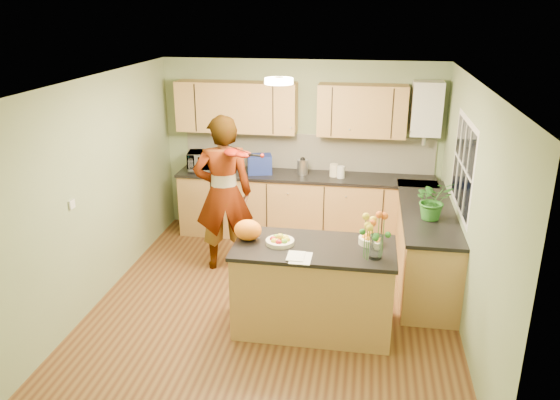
# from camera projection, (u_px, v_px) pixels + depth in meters

# --- Properties ---
(floor) EXTENTS (4.50, 4.50, 0.00)m
(floor) POSITION_uv_depth(u_px,v_px,m) (275.00, 303.00, 6.23)
(floor) COLOR #502C17
(floor) RESTS_ON ground
(ceiling) EXTENTS (4.00, 4.50, 0.02)m
(ceiling) POSITION_uv_depth(u_px,v_px,m) (274.00, 81.00, 5.38)
(ceiling) COLOR silver
(ceiling) RESTS_ON wall_back
(wall_back) EXTENTS (4.00, 0.02, 2.50)m
(wall_back) POSITION_uv_depth(u_px,v_px,m) (301.00, 148.00, 7.89)
(wall_back) COLOR gray
(wall_back) RESTS_ON floor
(wall_front) EXTENTS (4.00, 0.02, 2.50)m
(wall_front) POSITION_uv_depth(u_px,v_px,m) (218.00, 310.00, 3.72)
(wall_front) COLOR gray
(wall_front) RESTS_ON floor
(wall_left) EXTENTS (0.02, 4.50, 2.50)m
(wall_left) POSITION_uv_depth(u_px,v_px,m) (99.00, 190.00, 6.11)
(wall_left) COLOR gray
(wall_left) RESTS_ON floor
(wall_right) EXTENTS (0.02, 4.50, 2.50)m
(wall_right) POSITION_uv_depth(u_px,v_px,m) (469.00, 211.00, 5.50)
(wall_right) COLOR gray
(wall_right) RESTS_ON floor
(back_counter) EXTENTS (3.64, 0.62, 0.94)m
(back_counter) POSITION_uv_depth(u_px,v_px,m) (305.00, 206.00, 7.87)
(back_counter) COLOR #A57F42
(back_counter) RESTS_ON floor
(right_counter) EXTENTS (0.62, 2.24, 0.94)m
(right_counter) POSITION_uv_depth(u_px,v_px,m) (425.00, 245.00, 6.60)
(right_counter) COLOR #A57F42
(right_counter) RESTS_ON floor
(splashback) EXTENTS (3.60, 0.02, 0.52)m
(splashback) POSITION_uv_depth(u_px,v_px,m) (308.00, 152.00, 7.88)
(splashback) COLOR white
(splashback) RESTS_ON back_counter
(upper_cabinets) EXTENTS (3.20, 0.34, 0.70)m
(upper_cabinets) POSITION_uv_depth(u_px,v_px,m) (287.00, 108.00, 7.56)
(upper_cabinets) COLOR #A57F42
(upper_cabinets) RESTS_ON wall_back
(boiler) EXTENTS (0.40, 0.30, 0.86)m
(boiler) POSITION_uv_depth(u_px,v_px,m) (427.00, 109.00, 7.27)
(boiler) COLOR white
(boiler) RESTS_ON wall_back
(window_right) EXTENTS (0.01, 1.30, 1.05)m
(window_right) POSITION_uv_depth(u_px,v_px,m) (463.00, 166.00, 5.96)
(window_right) COLOR white
(window_right) RESTS_ON wall_right
(light_switch) EXTENTS (0.02, 0.09, 0.09)m
(light_switch) POSITION_uv_depth(u_px,v_px,m) (72.00, 204.00, 5.53)
(light_switch) COLOR white
(light_switch) RESTS_ON wall_left
(ceiling_lamp) EXTENTS (0.30, 0.30, 0.07)m
(ceiling_lamp) POSITION_uv_depth(u_px,v_px,m) (279.00, 81.00, 5.67)
(ceiling_lamp) COLOR #FFEABF
(ceiling_lamp) RESTS_ON ceiling
(peninsula_island) EXTENTS (1.62, 0.83, 0.93)m
(peninsula_island) POSITION_uv_depth(u_px,v_px,m) (313.00, 287.00, 5.62)
(peninsula_island) COLOR #A57F42
(peninsula_island) RESTS_ON floor
(fruit_dish) EXTENTS (0.29, 0.29, 0.10)m
(fruit_dish) POSITION_uv_depth(u_px,v_px,m) (280.00, 240.00, 5.50)
(fruit_dish) COLOR beige
(fruit_dish) RESTS_ON peninsula_island
(orange_bowl) EXTENTS (0.23, 0.23, 0.14)m
(orange_bowl) POSITION_uv_depth(u_px,v_px,m) (370.00, 238.00, 5.50)
(orange_bowl) COLOR beige
(orange_bowl) RESTS_ON peninsula_island
(flower_vase) EXTENTS (0.28, 0.28, 0.52)m
(flower_vase) POSITION_uv_depth(u_px,v_px,m) (377.00, 225.00, 5.09)
(flower_vase) COLOR silver
(flower_vase) RESTS_ON peninsula_island
(orange_bag) EXTENTS (0.31, 0.27, 0.21)m
(orange_bag) POSITION_uv_depth(u_px,v_px,m) (248.00, 230.00, 5.58)
(orange_bag) COLOR orange
(orange_bag) RESTS_ON peninsula_island
(papers) EXTENTS (0.20, 0.28, 0.01)m
(papers) POSITION_uv_depth(u_px,v_px,m) (301.00, 258.00, 5.20)
(papers) COLOR white
(papers) RESTS_ON peninsula_island
(violinist) EXTENTS (0.83, 0.67, 1.99)m
(violinist) POSITION_uv_depth(u_px,v_px,m) (224.00, 194.00, 6.78)
(violinist) COLOR #D89C84
(violinist) RESTS_ON floor
(violin) EXTENTS (0.70, 0.61, 0.17)m
(violin) POSITION_uv_depth(u_px,v_px,m) (234.00, 152.00, 6.34)
(violin) COLOR #580B05
(violin) RESTS_ON violinist
(microwave) EXTENTS (0.55, 0.42, 0.28)m
(microwave) POSITION_uv_depth(u_px,v_px,m) (206.00, 161.00, 7.86)
(microwave) COLOR white
(microwave) RESTS_ON back_counter
(blue_box) EXTENTS (0.39, 0.33, 0.27)m
(blue_box) POSITION_uv_depth(u_px,v_px,m) (260.00, 164.00, 7.73)
(blue_box) COLOR navy
(blue_box) RESTS_ON back_counter
(kettle) EXTENTS (0.15, 0.15, 0.29)m
(kettle) POSITION_uv_depth(u_px,v_px,m) (303.00, 166.00, 7.70)
(kettle) COLOR silver
(kettle) RESTS_ON back_counter
(jar_cream) EXTENTS (0.12, 0.12, 0.18)m
(jar_cream) POSITION_uv_depth(u_px,v_px,m) (334.00, 170.00, 7.61)
(jar_cream) COLOR beige
(jar_cream) RESTS_ON back_counter
(jar_white) EXTENTS (0.14, 0.14, 0.17)m
(jar_white) POSITION_uv_depth(u_px,v_px,m) (341.00, 172.00, 7.54)
(jar_white) COLOR white
(jar_white) RESTS_ON back_counter
(potted_plant) EXTENTS (0.51, 0.47, 0.45)m
(potted_plant) POSITION_uv_depth(u_px,v_px,m) (433.00, 200.00, 6.05)
(potted_plant) COLOR #2C7326
(potted_plant) RESTS_ON right_counter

